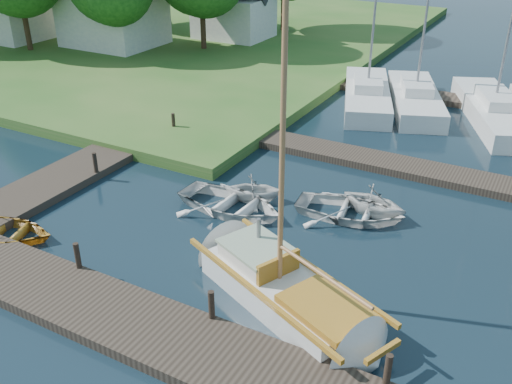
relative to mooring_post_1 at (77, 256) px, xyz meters
The scene contains 22 objects.
ground 5.87m from the mooring_post_1, 59.04° to the left, with size 160.00×160.00×0.00m, color black.
near_dock 3.21m from the mooring_post_1, 18.43° to the right, with size 18.00×2.20×0.30m, color black.
left_dock 8.62m from the mooring_post_1, 125.54° to the left, with size 2.20×18.00×0.30m, color black.
far_dock 12.55m from the mooring_post_1, 66.50° to the left, with size 14.00×1.60×0.30m, color black.
shore 36.80m from the mooring_post_1, 132.80° to the left, with size 50.00×40.00×0.50m, color #27571C.
mooring_post_1 is the anchor object (origin of this frame).
mooring_post_2 4.50m from the mooring_post_1, ahead, with size 0.16×0.16×0.80m, color black.
mooring_post_3 9.00m from the mooring_post_1, ahead, with size 0.16×0.16×0.80m, color black.
mooring_post_4 6.40m from the mooring_post_1, 128.66° to the left, with size 0.16×0.16×0.80m, color black.
mooring_post_5 10.77m from the mooring_post_1, 111.80° to the left, with size 0.16×0.16×0.80m, color black.
sailboat 6.04m from the mooring_post_1, 16.53° to the left, with size 7.33×4.67×9.83m.
dinghy 3.67m from the mooring_post_1, behind, with size 2.41×3.38×0.70m, color brown.
tender_a 5.66m from the mooring_post_1, 71.25° to the left, with size 2.79×3.91×0.81m, color silver.
tender_b 6.77m from the mooring_post_1, 71.54° to the left, with size 1.81×2.10×1.11m, color silver.
tender_c 8.89m from the mooring_post_1, 51.22° to the left, with size 2.62×3.67×0.76m, color silver.
tender_d 9.72m from the mooring_post_1, 50.26° to the left, with size 1.99×2.31×1.22m, color silver.
marina_boat_0 18.69m from the mooring_post_1, 83.52° to the left, with size 4.79×8.13×10.28m.
marina_boat_1 19.71m from the mooring_post_1, 76.91° to the left, with size 4.79×7.79×10.48m.
marina_boat_2 20.88m from the mooring_post_1, 66.67° to the left, with size 5.42×8.84×12.25m.
house_a 27.11m from the mooring_post_1, 128.99° to the left, with size 6.30×5.00×6.29m.
house_b 31.47m from the mooring_post_1, 142.77° to the left, with size 5.77×4.50×5.79m.
house_c 29.22m from the mooring_post_1, 112.17° to the left, with size 5.25×4.00×5.28m.
Camera 1 is at (7.91, -14.31, 9.72)m, focal length 40.00 mm.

